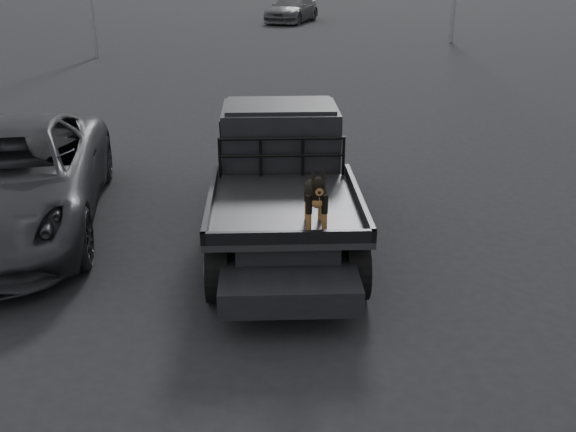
{
  "coord_description": "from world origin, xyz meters",
  "views": [
    {
      "loc": [
        -0.5,
        -7.1,
        3.9
      ],
      "look_at": [
        -0.23,
        -0.63,
        1.23
      ],
      "focal_mm": 40.0,
      "sensor_mm": 36.0,
      "label": 1
    }
  ],
  "objects_px": {
    "flatbed_ute": "(282,211)",
    "parked_suv": "(8,180)",
    "dog": "(316,196)",
    "distant_car_b": "(292,9)"
  },
  "relations": [
    {
      "from": "dog",
      "to": "distant_car_b",
      "type": "xyz_separation_m",
      "value": [
        1.3,
        32.87,
        -0.54
      ]
    },
    {
      "from": "flatbed_ute",
      "to": "distant_car_b",
      "type": "distance_m",
      "value": 31.28
    },
    {
      "from": "flatbed_ute",
      "to": "dog",
      "type": "xyz_separation_m",
      "value": [
        0.33,
        -1.63,
        0.83
      ]
    },
    {
      "from": "dog",
      "to": "distant_car_b",
      "type": "bearing_deg",
      "value": 87.74
    },
    {
      "from": "dog",
      "to": "distant_car_b",
      "type": "relative_size",
      "value": 0.14
    },
    {
      "from": "dog",
      "to": "parked_suv",
      "type": "distance_m",
      "value": 4.94
    },
    {
      "from": "parked_suv",
      "to": "flatbed_ute",
      "type": "bearing_deg",
      "value": -16.55
    },
    {
      "from": "flatbed_ute",
      "to": "parked_suv",
      "type": "height_order",
      "value": "parked_suv"
    },
    {
      "from": "dog",
      "to": "distant_car_b",
      "type": "height_order",
      "value": "dog"
    },
    {
      "from": "parked_suv",
      "to": "distant_car_b",
      "type": "bearing_deg",
      "value": 71.56
    }
  ]
}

